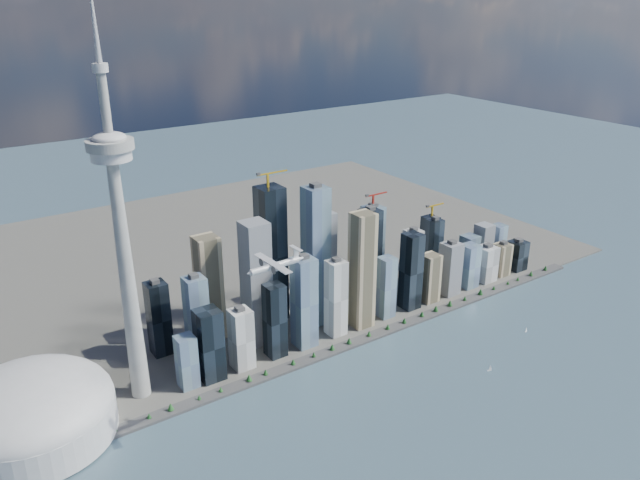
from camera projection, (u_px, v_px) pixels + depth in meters
ground at (458, 436)px, 788.59m from camera, size 4000.00×4000.00×0.00m
seawall at (341, 348)px, 979.04m from camera, size 1100.00×22.00×4.00m
land at (216, 255)px, 1323.39m from camera, size 1400.00×900.00×3.00m
shoreline_trees at (341, 344)px, 976.50m from camera, size 960.53×7.20×8.80m
skyscraper_cluster at (340, 274)px, 1047.39m from camera, size 736.00×142.00×258.57m
needle_tower at (122, 238)px, 780.09m from camera, size 56.00×56.00×550.50m
dome_stadium at (32, 411)px, 772.60m from camera, size 200.00×200.00×86.00m
airplane at (275, 265)px, 707.78m from camera, size 76.41×67.48×18.66m
sailboat_west at (490, 369)px, 922.89m from camera, size 7.25×3.92×10.17m
sailboat_east at (526, 330)px, 1028.23m from camera, size 6.12×2.98×8.50m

